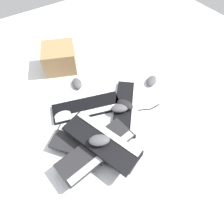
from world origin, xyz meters
name	(u,v)px	position (x,y,z in m)	size (l,w,h in m)	color
ground_plane	(117,114)	(0.00, 0.00, 0.00)	(3.20, 3.20, 0.00)	silver
keyboard_0	(127,107)	(0.08, 0.00, 0.01)	(0.40, 0.43, 0.03)	black
keyboard_1	(87,108)	(-0.14, 0.15, 0.01)	(0.46, 0.27, 0.03)	black
keyboard_2	(105,142)	(-0.17, -0.13, 0.01)	(0.31, 0.46, 0.03)	#232326
keyboard_3	(90,146)	(-0.26, -0.12, 0.04)	(0.39, 0.44, 0.03)	#232326
keyboard_4	(96,150)	(-0.25, -0.18, 0.07)	(0.46, 0.21, 0.03)	#232326
keyboard_5	(101,141)	(-0.21, -0.16, 0.10)	(0.28, 0.46, 0.03)	black
mouse_0	(120,108)	(0.02, 0.00, 0.05)	(0.11, 0.07, 0.04)	#4C4C51
mouse_1	(125,104)	(0.07, 0.01, 0.05)	(0.11, 0.07, 0.04)	black
mouse_2	(63,115)	(-0.30, 0.17, 0.02)	(0.11, 0.07, 0.04)	#B7B7BC
mouse_3	(99,140)	(-0.23, -0.17, 0.14)	(0.11, 0.07, 0.04)	#4C4C51
mouse_4	(151,81)	(0.37, 0.10, 0.02)	(0.11, 0.07, 0.04)	#4C4C51
mouse_5	(77,83)	(-0.09, 0.37, 0.02)	(0.11, 0.07, 0.04)	#4C4C51
cable_0	(125,126)	(-0.01, -0.10, 0.00)	(0.56, 0.21, 0.01)	black
cardboard_box	(59,58)	(-0.10, 0.62, 0.09)	(0.23, 0.23, 0.18)	#9E774C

